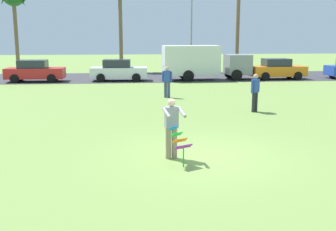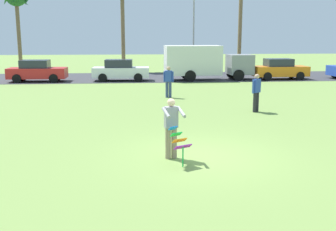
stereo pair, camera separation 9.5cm
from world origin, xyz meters
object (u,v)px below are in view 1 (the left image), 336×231
kite_held (180,141)px  parked_car_red (35,71)px  person_kite_flyer (172,126)px  parked_truck_grey_van (201,62)px  parked_car_orange (277,69)px  person_walker_near (255,92)px  person_walker_far (167,81)px  parked_car_white (119,71)px  streetlight_pole (191,28)px

kite_held → parked_car_red: parked_car_red is taller
person_kite_flyer → parked_truck_grey_van: bearing=77.6°
parked_car_orange → parked_car_red: bearing=180.0°
person_walker_near → person_walker_far: same height
parked_truck_grey_van → parked_car_orange: (6.02, -0.00, -0.64)m
parked_car_orange → person_walker_near: size_ratio=2.46×
parked_car_white → person_walker_near: bearing=-64.1°
parked_car_orange → person_walker_near: 14.48m
kite_held → parked_car_red: 22.20m
parked_car_red → parked_car_white: same height
parked_car_white → parked_truck_grey_van: 6.33m
parked_car_red → person_walker_near: person_walker_near is taller
parked_truck_grey_van → person_walker_far: bearing=-111.8°
person_kite_flyer → parked_car_orange: (10.41, 19.98, -0.18)m
person_kite_flyer → parked_car_orange: size_ratio=0.41×
parked_car_white → person_walker_far: (2.85, -8.60, 0.16)m
parked_truck_grey_van → streetlight_pole: 7.86m
parked_car_white → parked_car_orange: 12.32m
parked_car_white → person_kite_flyer: bearing=-84.5°
streetlight_pole → person_walker_near: (-0.19, -20.64, -3.06)m
parked_car_red → person_walker_far: (9.00, -8.60, 0.16)m
parked_car_white → person_walker_far: size_ratio=2.47×
parked_car_orange → person_walker_far: 12.79m
person_kite_flyer → parked_truck_grey_van: 20.46m
kite_held → person_kite_flyer: bearing=103.4°
person_walker_far → person_kite_flyer: bearing=-94.8°
person_kite_flyer → parked_truck_grey_van: size_ratio=0.26×
parked_truck_grey_van → kite_held: bearing=-101.6°
person_kite_flyer → parked_car_white: bearing=95.5°
parked_truck_grey_van → person_walker_near: bearing=-89.5°
person_kite_flyer → parked_truck_grey_van: parked_truck_grey_van is taller
kite_held → parked_car_red: size_ratio=0.24×
kite_held → parked_car_white: 20.73m
streetlight_pole → parked_car_orange: bearing=-52.4°
person_walker_near → streetlight_pole: bearing=89.5°
parked_car_red → parked_car_white: size_ratio=0.99×
person_walker_near → parked_car_white: bearing=115.9°
kite_held → parked_car_red: bearing=111.7°
kite_held → person_walker_near: person_walker_near is taller
parked_car_orange → person_walker_far: bearing=-137.8°
parked_car_white → person_walker_near: person_walker_near is taller
streetlight_pole → person_walker_near: streetlight_pole is taller
parked_car_orange → streetlight_pole: (-5.71, 7.41, 3.22)m
parked_car_white → parked_car_orange: (12.32, -0.00, 0.00)m
person_kite_flyer → kite_held: 0.72m
parked_car_orange → person_kite_flyer: bearing=-117.5°
parked_truck_grey_van → person_walker_far: (-3.45, -8.60, -0.48)m
person_walker_near → parked_car_red: bearing=133.5°
person_kite_flyer → person_walker_near: 8.12m
parked_car_red → streetlight_pole: bearing=30.2°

